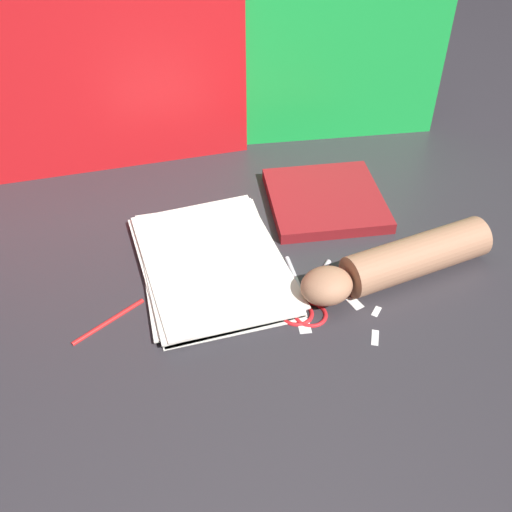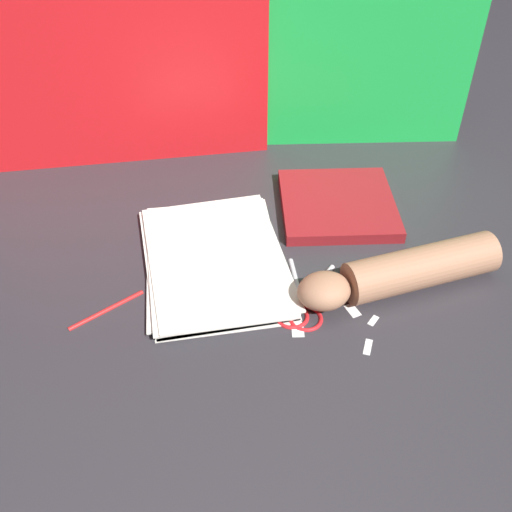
# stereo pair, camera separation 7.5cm
# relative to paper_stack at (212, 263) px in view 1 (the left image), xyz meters

# --- Properties ---
(ground_plane) EXTENTS (6.00, 6.00, 0.00)m
(ground_plane) POSITION_rel_paper_stack_xyz_m (0.05, -0.05, -0.01)
(ground_plane) COLOR #2D2B30
(backdrop_panel_left) EXTENTS (0.67, 0.06, 0.41)m
(backdrop_panel_left) POSITION_rel_paper_stack_xyz_m (-0.16, 0.37, 0.20)
(backdrop_panel_left) COLOR red
(backdrop_panel_left) RESTS_ON ground_plane
(backdrop_panel_center) EXTENTS (0.81, 0.16, 0.50)m
(backdrop_panel_center) POSITION_rel_paper_stack_xyz_m (0.20, 0.37, 0.24)
(backdrop_panel_center) COLOR green
(backdrop_panel_center) RESTS_ON ground_plane
(paper_stack) EXTENTS (0.25, 0.34, 0.02)m
(paper_stack) POSITION_rel_paper_stack_xyz_m (0.00, 0.00, 0.00)
(paper_stack) COLOR white
(paper_stack) RESTS_ON ground_plane
(book_closed) EXTENTS (0.25, 0.25, 0.02)m
(book_closed) POSITION_rel_paper_stack_xyz_m (0.26, 0.11, 0.00)
(book_closed) COLOR maroon
(book_closed) RESTS_ON ground_plane
(scissors) EXTENTS (0.14, 0.17, 0.01)m
(scissors) POSITION_rel_paper_stack_xyz_m (0.12, -0.13, -0.00)
(scissors) COLOR silver
(scissors) RESTS_ON ground_plane
(hand_forearm) EXTENTS (0.35, 0.11, 0.07)m
(hand_forearm) POSITION_rel_paper_stack_xyz_m (0.29, -0.12, 0.03)
(hand_forearm) COLOR #A87556
(hand_forearm) RESTS_ON ground_plane
(paper_scrap_near) EXTENTS (0.02, 0.03, 0.00)m
(paper_scrap_near) POSITION_rel_paper_stack_xyz_m (0.10, -0.18, -0.01)
(paper_scrap_near) COLOR white
(paper_scrap_near) RESTS_ON ground_plane
(paper_scrap_mid) EXTENTS (0.02, 0.03, 0.00)m
(paper_scrap_mid) POSITION_rel_paper_stack_xyz_m (0.19, -0.23, -0.01)
(paper_scrap_mid) COLOR white
(paper_scrap_mid) RESTS_ON ground_plane
(paper_scrap_far) EXTENTS (0.02, 0.02, 0.00)m
(paper_scrap_far) POSITION_rel_paper_stack_xyz_m (0.22, -0.18, -0.01)
(paper_scrap_far) COLOR white
(paper_scrap_far) RESTS_ON ground_plane
(paper_scrap_side) EXTENTS (0.02, 0.03, 0.00)m
(paper_scrap_side) POSITION_rel_paper_stack_xyz_m (0.20, -0.16, -0.01)
(paper_scrap_side) COLOR white
(paper_scrap_side) RESTS_ON ground_plane
(pen) EXTENTS (0.12, 0.07, 0.01)m
(pen) POSITION_rel_paper_stack_xyz_m (-0.19, -0.07, -0.01)
(pen) COLOR red
(pen) RESTS_ON ground_plane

